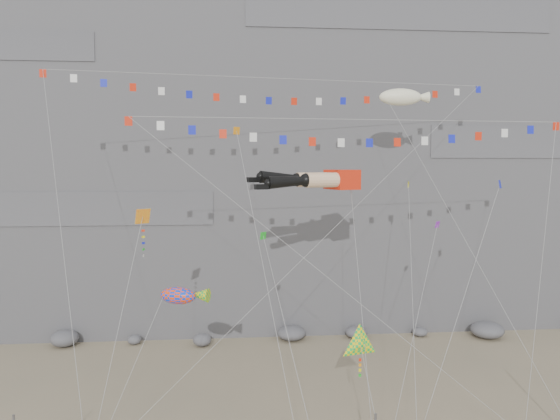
{
  "coord_description": "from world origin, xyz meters",
  "views": [
    {
      "loc": [
        -5.33,
        -31.13,
        15.79
      ],
      "look_at": [
        -1.76,
        9.0,
        12.51
      ],
      "focal_mm": 35.0,
      "sensor_mm": 36.0,
      "label": 1
    }
  ],
  "objects": [
    {
      "name": "cliff",
      "position": [
        0.0,
        32.0,
        25.0
      ],
      "size": [
        80.0,
        28.0,
        50.0
      ],
      "primitive_type": "cube",
      "color": "slate",
      "rests_on": "ground"
    },
    {
      "name": "talus_boulders",
      "position": [
        0.0,
        17.0,
        0.6
      ],
      "size": [
        60.0,
        3.0,
        1.2
      ],
      "primitive_type": null,
      "color": "slate",
      "rests_on": "ground"
    },
    {
      "name": "legs_kite",
      "position": [
        0.53,
        6.86,
        14.79
      ],
      "size": [
        8.12,
        15.99,
        20.71
      ],
      "rotation": [
        0.0,
        0.0,
        0.33
      ],
      "color": "red",
      "rests_on": "ground"
    },
    {
      "name": "flag_banner_upper",
      "position": [
        -1.55,
        10.23,
        22.29
      ],
      "size": [
        33.02,
        16.2,
        28.43
      ],
      "color": "red",
      "rests_on": "ground"
    },
    {
      "name": "flag_banner_lower",
      "position": [
        2.55,
        3.17,
        18.69
      ],
      "size": [
        27.9,
        6.17,
        21.51
      ],
      "color": "red",
      "rests_on": "ground"
    },
    {
      "name": "harlequin_kite",
      "position": [
        -10.84,
        3.14,
        12.62
      ],
      "size": [
        3.01,
        8.49,
        14.73
      ],
      "color": "red",
      "rests_on": "ground"
    },
    {
      "name": "fish_windsock",
      "position": [
        -8.72,
        2.78,
        7.68
      ],
      "size": [
        5.95,
        7.74,
        10.86
      ],
      "color": "#FF400D",
      "rests_on": "ground"
    },
    {
      "name": "delta_kite",
      "position": [
        1.93,
        -1.3,
        5.59
      ],
      "size": [
        2.44,
        8.14,
        9.37
      ],
      "color": "yellow",
      "rests_on": "ground"
    },
    {
      "name": "blimp_windsock",
      "position": [
        7.94,
        11.17,
        21.11
      ],
      "size": [
        8.45,
        15.1,
        26.22
      ],
      "color": "#FEFAD0",
      "rests_on": "ground"
    },
    {
      "name": "small_kite_a",
      "position": [
        -4.89,
        7.91,
        17.92
      ],
      "size": [
        3.86,
        14.83,
        23.29
      ],
      "color": "orange",
      "rests_on": "ground"
    },
    {
      "name": "small_kite_b",
      "position": [
        8.88,
        5.49,
        11.38
      ],
      "size": [
        7.94,
        12.85,
        18.4
      ],
      "color": "purple",
      "rests_on": "ground"
    },
    {
      "name": "small_kite_c",
      "position": [
        -3.33,
        2.51,
        11.16
      ],
      "size": [
        3.06,
        11.4,
        15.85
      ],
      "color": "green",
      "rests_on": "ground"
    },
    {
      "name": "small_kite_d",
      "position": [
        8.09,
        9.24,
        13.96
      ],
      "size": [
        5.14,
        16.76,
        22.05
      ],
      "color": "yellow",
      "rests_on": "ground"
    },
    {
      "name": "small_kite_e",
      "position": [
        11.62,
        2.17,
        14.37
      ],
      "size": [
        8.84,
        7.97,
        18.22
      ],
      "color": "#151FBF",
      "rests_on": "ground"
    }
  ]
}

